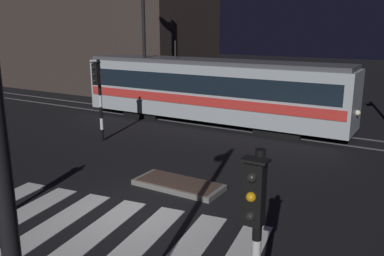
{
  "coord_description": "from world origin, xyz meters",
  "views": [
    {
      "loc": [
        6.54,
        -7.9,
        4.82
      ],
      "look_at": [
        -0.51,
        3.85,
        1.4
      ],
      "focal_mm": 37.86,
      "sensor_mm": 36.0,
      "label": 1
    }
  ],
  "objects_px": {
    "street_lamp_trackside_left": "(141,24)",
    "traffic_light_corner_far_left": "(98,88)",
    "traffic_light_corner_near_right": "(255,224)",
    "tram": "(210,90)"
  },
  "relations": [
    {
      "from": "traffic_light_corner_far_left",
      "to": "street_lamp_trackside_left",
      "type": "xyz_separation_m",
      "value": [
        -1.23,
        4.61,
        2.66
      ]
    },
    {
      "from": "traffic_light_corner_far_left",
      "to": "tram",
      "type": "bearing_deg",
      "value": 66.29
    },
    {
      "from": "tram",
      "to": "traffic_light_corner_near_right",
      "type": "bearing_deg",
      "value": -59.19
    },
    {
      "from": "street_lamp_trackside_left",
      "to": "tram",
      "type": "distance_m",
      "value": 4.96
    },
    {
      "from": "street_lamp_trackside_left",
      "to": "traffic_light_corner_far_left",
      "type": "bearing_deg",
      "value": -75.06
    },
    {
      "from": "traffic_light_corner_near_right",
      "to": "traffic_light_corner_far_left",
      "type": "xyz_separation_m",
      "value": [
        -10.2,
        7.57,
        0.21
      ]
    },
    {
      "from": "traffic_light_corner_far_left",
      "to": "street_lamp_trackside_left",
      "type": "height_order",
      "value": "street_lamp_trackside_left"
    },
    {
      "from": "traffic_light_corner_far_left",
      "to": "tram",
      "type": "height_order",
      "value": "tram"
    },
    {
      "from": "traffic_light_corner_far_left",
      "to": "street_lamp_trackside_left",
      "type": "relative_size",
      "value": 0.44
    },
    {
      "from": "traffic_light_corner_near_right",
      "to": "traffic_light_corner_far_left",
      "type": "distance_m",
      "value": 12.71
    }
  ]
}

